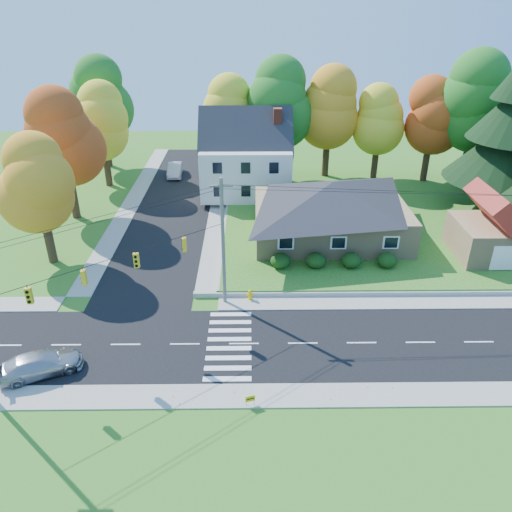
{
  "coord_description": "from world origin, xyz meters",
  "views": [
    {
      "loc": [
        0.51,
        -27.15,
        20.95
      ],
      "look_at": [
        0.91,
        8.0,
        2.52
      ],
      "focal_mm": 35.0,
      "sensor_mm": 36.0,
      "label": 1
    }
  ],
  "objects_px": {
    "ranch_house": "(331,209)",
    "silver_sedan": "(40,364)",
    "white_car": "(175,170)",
    "fire_hydrant": "(250,295)"
  },
  "relations": [
    {
      "from": "ranch_house",
      "to": "silver_sedan",
      "type": "height_order",
      "value": "ranch_house"
    },
    {
      "from": "silver_sedan",
      "to": "fire_hydrant",
      "type": "relative_size",
      "value": 5.51
    },
    {
      "from": "silver_sedan",
      "to": "fire_hydrant",
      "type": "height_order",
      "value": "silver_sedan"
    },
    {
      "from": "silver_sedan",
      "to": "white_car",
      "type": "height_order",
      "value": "white_car"
    },
    {
      "from": "silver_sedan",
      "to": "white_car",
      "type": "bearing_deg",
      "value": -29.74
    },
    {
      "from": "fire_hydrant",
      "to": "silver_sedan",
      "type": "bearing_deg",
      "value": -147.42
    },
    {
      "from": "ranch_house",
      "to": "silver_sedan",
      "type": "bearing_deg",
      "value": -137.54
    },
    {
      "from": "ranch_house",
      "to": "white_car",
      "type": "distance_m",
      "value": 26.23
    },
    {
      "from": "white_car",
      "to": "fire_hydrant",
      "type": "xyz_separation_m",
      "value": [
        9.74,
        -30.06,
        -0.39
      ]
    },
    {
      "from": "ranch_house",
      "to": "white_car",
      "type": "relative_size",
      "value": 2.98
    }
  ]
}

